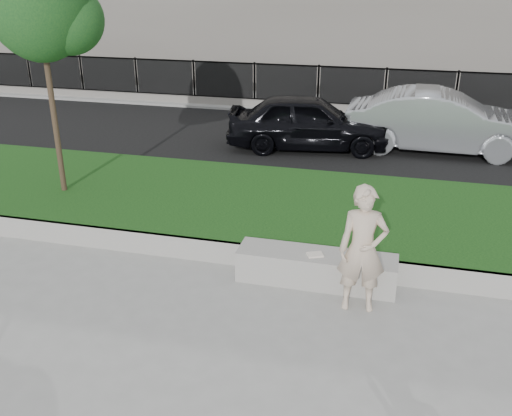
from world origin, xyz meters
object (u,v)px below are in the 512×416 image
(stone_bench, at_px, (316,268))
(man, at_px, (363,249))
(car_dark, at_px, (308,122))
(car_silver, at_px, (441,122))
(book, at_px, (315,255))

(stone_bench, height_order, man, man)
(car_dark, distance_m, car_silver, 3.47)
(book, bearing_deg, stone_bench, 49.73)
(car_dark, bearing_deg, stone_bench, -178.37)
(book, xyz_separation_m, car_dark, (-1.29, 7.03, 0.26))
(book, xyz_separation_m, car_silver, (2.13, 7.62, 0.33))
(man, xyz_separation_m, car_dark, (-2.02, 7.51, -0.17))
(car_silver, bearing_deg, stone_bench, 165.30)
(man, distance_m, car_dark, 7.78)
(book, distance_m, car_dark, 7.15)
(man, height_order, car_silver, man)
(stone_bench, relative_size, car_silver, 0.50)
(stone_bench, distance_m, man, 1.13)
(stone_bench, xyz_separation_m, car_dark, (-1.31, 6.96, 0.52))
(man, distance_m, car_silver, 8.23)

